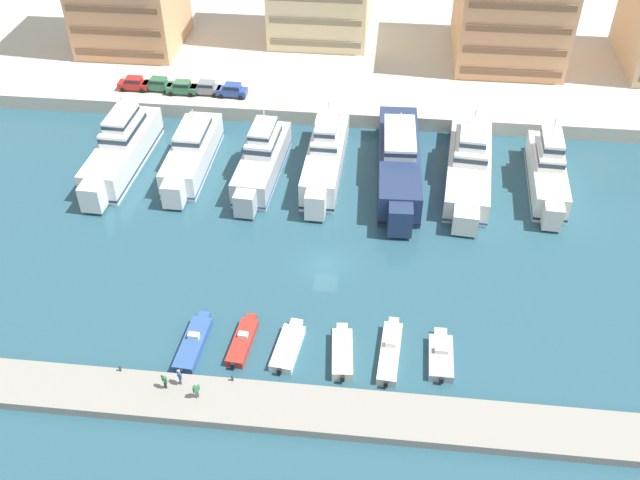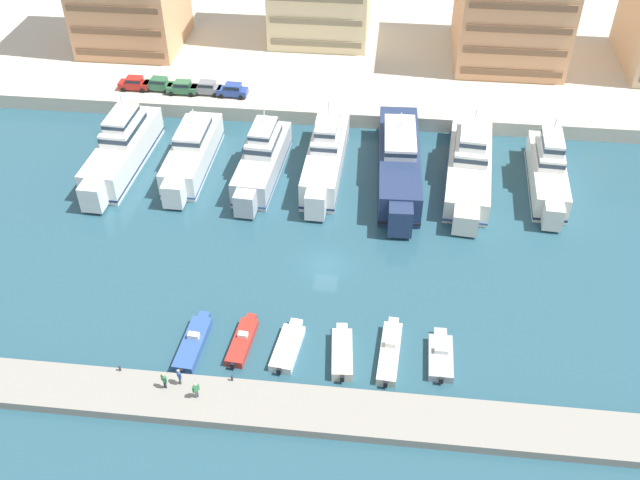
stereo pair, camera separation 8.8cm
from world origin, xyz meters
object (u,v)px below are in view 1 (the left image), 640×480
object	(u,v)px
yacht_silver_mid_left	(262,159)
pedestrian_mid_deck	(196,389)
yacht_white_far_left	(122,149)
car_grey_center_left	(206,87)
motorboat_cream_center_left	(342,353)
yacht_ivory_mid_right	(547,171)
motorboat_cream_center	(390,352)
motorboat_grey_center_right	(441,356)
motorboat_blue_far_left	(194,343)
yacht_navy_center	(399,162)
yacht_white_center_left	(326,155)
yacht_ivory_center_right	(469,162)
pedestrian_near_edge	(164,380)
car_blue_center	(232,90)
motorboat_white_mid_left	(288,347)
motorboat_red_left	(243,341)
car_red_far_left	(134,83)
car_green_mid_left	(182,87)
car_green_left	(158,84)
pedestrian_far_side	(179,376)
yacht_white_left	(192,153)

from	to	relation	value
yacht_silver_mid_left	pedestrian_mid_deck	bearing A→B (deg)	-89.35
yacht_white_far_left	car_grey_center_left	distance (m)	16.83
yacht_silver_mid_left	motorboat_cream_center_left	world-z (taller)	yacht_silver_mid_left
yacht_ivory_mid_right	motorboat_cream_center	xyz separation A→B (m)	(-17.15, -27.99, -1.75)
motorboat_grey_center_right	motorboat_blue_far_left	bearing A→B (deg)	-177.63
yacht_navy_center	yacht_white_center_left	bearing A→B (deg)	177.40
yacht_ivory_center_right	pedestrian_near_edge	xyz separation A→B (m)	(-26.89, -35.34, -0.19)
yacht_ivory_center_right	car_blue_center	xyz separation A→B (m)	(-31.01, 13.08, 0.86)
yacht_white_far_left	yacht_navy_center	xyz separation A→B (m)	(33.18, 1.02, -0.18)
motorboat_white_mid_left	yacht_white_center_left	bearing A→B (deg)	89.14
motorboat_red_left	car_grey_center_left	distance (m)	44.50
motorboat_cream_center_left	car_red_far_left	distance (m)	53.94
yacht_ivory_mid_right	motorboat_cream_center_left	distance (m)	35.76
motorboat_cream_center_left	yacht_navy_center	bearing A→B (deg)	81.61
motorboat_red_left	car_blue_center	bearing A→B (deg)	102.60
pedestrian_near_edge	yacht_navy_center	bearing A→B (deg)	61.55
car_red_far_left	yacht_white_far_left	bearing A→B (deg)	-77.90
motorboat_blue_far_left	motorboat_cream_center	distance (m)	17.67
car_red_far_left	pedestrian_near_edge	world-z (taller)	car_red_far_left
motorboat_white_mid_left	car_green_mid_left	distance (m)	47.19
yacht_navy_center	motorboat_white_mid_left	bearing A→B (deg)	-107.83
yacht_white_center_left	car_green_left	world-z (taller)	yacht_white_center_left
motorboat_red_left	car_blue_center	size ratio (longest dim) A/B	1.55
yacht_white_center_left	yacht_ivory_center_right	bearing A→B (deg)	2.06
yacht_silver_mid_left	yacht_ivory_center_right	distance (m)	24.48
motorboat_cream_center_left	motorboat_grey_center_right	xyz separation A→B (m)	(8.71, 0.67, -0.08)
yacht_white_center_left	car_green_mid_left	world-z (taller)	yacht_white_center_left
motorboat_cream_center_left	car_green_left	bearing A→B (deg)	123.75
car_green_left	car_green_mid_left	size ratio (longest dim) A/B	1.01
motorboat_cream_center	pedestrian_far_side	size ratio (longest dim) A/B	4.58
yacht_ivory_center_right	car_blue_center	bearing A→B (deg)	157.13
motorboat_blue_far_left	pedestrian_near_edge	world-z (taller)	pedestrian_near_edge
yacht_silver_mid_left	yacht_ivory_center_right	size ratio (longest dim) A/B	0.78
motorboat_blue_far_left	motorboat_white_mid_left	world-z (taller)	motorboat_blue_far_left
motorboat_cream_center_left	motorboat_cream_center	size ratio (longest dim) A/B	0.81
car_green_mid_left	yacht_navy_center	bearing A→B (deg)	-25.41
car_green_mid_left	pedestrian_far_side	xyz separation A→B (m)	(12.19, -47.87, -1.04)
car_grey_center_left	motorboat_cream_center_left	bearing A→B (deg)	-62.71
yacht_white_far_left	motorboat_white_mid_left	size ratio (longest dim) A/B	3.02
yacht_white_left	yacht_navy_center	world-z (taller)	yacht_navy_center
pedestrian_far_side	motorboat_blue_far_left	bearing A→B (deg)	92.16
motorboat_blue_far_left	car_green_left	bearing A→B (deg)	109.56
pedestrian_mid_deck	yacht_silver_mid_left	bearing A→B (deg)	90.65
car_green_mid_left	pedestrian_near_edge	bearing A→B (deg)	-77.14
motorboat_cream_center_left	car_blue_center	xyz separation A→B (m)	(-18.52, 42.69, 2.44)
pedestrian_near_edge	motorboat_cream_center	bearing A→B (deg)	18.92
motorboat_cream_center	car_red_far_left	xyz separation A→B (m)	(-36.51, 42.49, 2.49)
yacht_white_left	motorboat_cream_center_left	world-z (taller)	yacht_white_left
motorboat_blue_far_left	motorboat_grey_center_right	size ratio (longest dim) A/B	1.20
yacht_white_center_left	motorboat_cream_center	xyz separation A→B (m)	(8.68, -28.36, -1.87)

